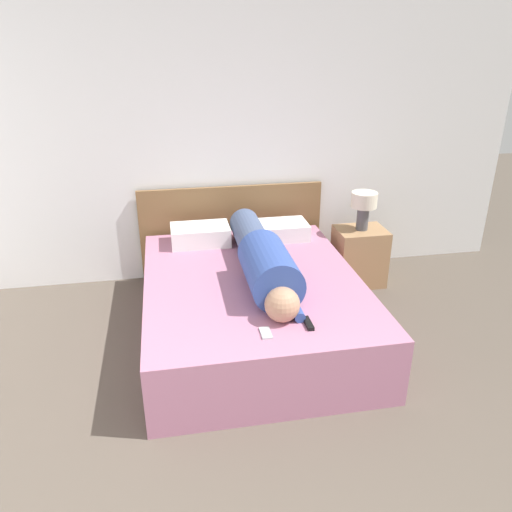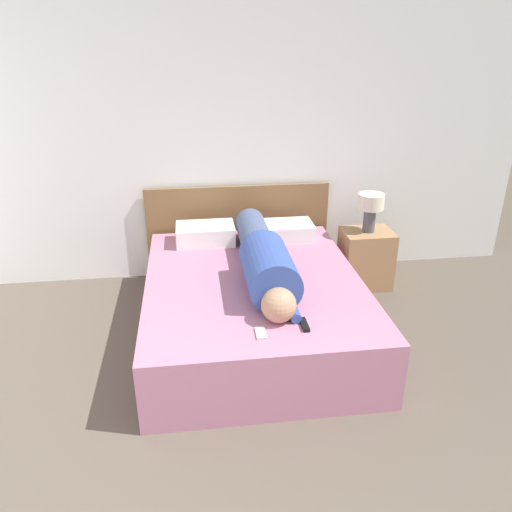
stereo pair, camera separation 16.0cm
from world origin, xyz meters
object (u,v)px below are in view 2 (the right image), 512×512
at_px(pillow_near_headboard, 205,234).
at_px(cell_phone, 261,333).
at_px(table_lamp, 371,206).
at_px(nightstand, 365,258).
at_px(person_lying, 264,260).
at_px(pillow_second, 286,231).
at_px(tv_remote, 304,325).
at_px(bed, 253,306).

distance_m(pillow_near_headboard, cell_phone, 1.56).
height_order(table_lamp, pillow_near_headboard, table_lamp).
bearing_deg(nightstand, table_lamp, 0.00).
relative_size(person_lying, cell_phone, 12.49).
distance_m(person_lying, pillow_second, 0.84).
bearing_deg(tv_remote, person_lying, 101.90).
bearing_deg(cell_phone, bed, 85.99).
bearing_deg(pillow_near_headboard, pillow_second, 0.00).
bearing_deg(pillow_second, cell_phone, -106.24).
height_order(bed, tv_remote, tv_remote).
height_order(pillow_second, tv_remote, pillow_second).
bearing_deg(cell_phone, person_lying, 79.90).
bearing_deg(bed, person_lying, -9.59).
relative_size(pillow_second, tv_remote, 3.21).
height_order(nightstand, tv_remote, nightstand).
bearing_deg(bed, cell_phone, -94.01).
relative_size(table_lamp, person_lying, 0.22).
xyz_separation_m(person_lying, tv_remote, (0.15, -0.71, -0.14)).
bearing_deg(bed, tv_remote, -72.29).
bearing_deg(nightstand, tv_remote, -122.78).
distance_m(person_lying, pillow_near_headboard, 0.88).
distance_m(table_lamp, cell_phone, 1.91).
height_order(bed, pillow_near_headboard, pillow_near_headboard).
relative_size(tv_remote, cell_phone, 1.15).
distance_m(nightstand, person_lying, 1.32).
distance_m(nightstand, table_lamp, 0.51).
relative_size(pillow_near_headboard, tv_remote, 3.38).
distance_m(bed, table_lamp, 1.44).
distance_m(tv_remote, cell_phone, 0.29).
xyz_separation_m(bed, cell_phone, (-0.05, -0.77, 0.25)).
height_order(pillow_near_headboard, tv_remote, pillow_near_headboard).
bearing_deg(pillow_near_headboard, nightstand, -2.99).
height_order(table_lamp, person_lying, table_lamp).
xyz_separation_m(pillow_second, cell_phone, (-0.45, -1.54, -0.07)).
xyz_separation_m(person_lying, pillow_second, (0.31, 0.78, -0.08)).
height_order(bed, cell_phone, cell_phone).
height_order(table_lamp, tv_remote, table_lamp).
distance_m(bed, pillow_near_headboard, 0.89).
bearing_deg(person_lying, pillow_second, 68.10).
distance_m(pillow_second, tv_remote, 1.50).
xyz_separation_m(nightstand, person_lying, (-1.06, -0.70, 0.37)).
bearing_deg(tv_remote, bed, 107.71).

